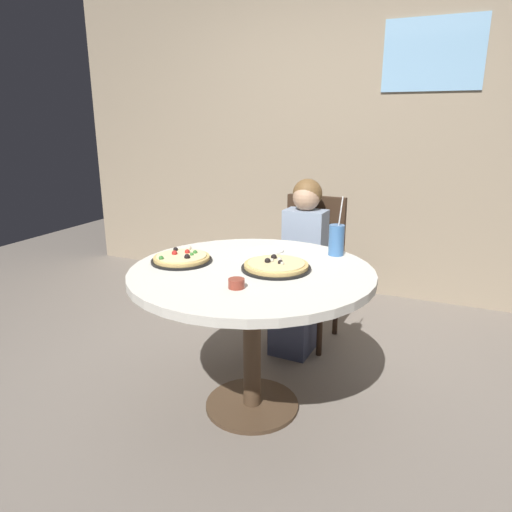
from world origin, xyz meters
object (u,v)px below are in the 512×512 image
object	(u,v)px
diner_child	(300,275)
pizza_veggie	(182,258)
dining_table	(252,289)
sauce_bowl	(236,283)
soda_cup	(336,240)
chair_wooden	(310,261)
pizza_cheese	(276,266)
plate_small	(267,250)

from	to	relation	value
diner_child	pizza_veggie	distance (m)	0.91
dining_table	sauce_bowl	world-z (taller)	sauce_bowl
diner_child	sauce_bowl	world-z (taller)	diner_child
soda_cup	sauce_bowl	size ratio (longest dim) A/B	4.39
pizza_veggie	sauce_bowl	distance (m)	0.47
chair_wooden	pizza_veggie	size ratio (longest dim) A/B	3.14
pizza_cheese	plate_small	xyz separation A→B (m)	(-0.16, 0.28, -0.01)
chair_wooden	plate_small	distance (m)	0.66
chair_wooden	diner_child	distance (m)	0.19
diner_child	soda_cup	distance (m)	0.59
diner_child	soda_cup	size ratio (longest dim) A/B	3.52
soda_cup	sauce_bowl	bearing A→B (deg)	-111.50
dining_table	sauce_bowl	size ratio (longest dim) A/B	16.64
dining_table	soda_cup	distance (m)	0.53
sauce_bowl	soda_cup	bearing A→B (deg)	68.50
soda_cup	sauce_bowl	xyz separation A→B (m)	(-0.26, -0.66, -0.06)
diner_child	chair_wooden	bearing A→B (deg)	87.64
chair_wooden	diner_child	bearing A→B (deg)	-92.36
pizza_veggie	soda_cup	distance (m)	0.80
soda_cup	plate_small	bearing A→B (deg)	-167.96
chair_wooden	soda_cup	bearing A→B (deg)	-60.98
soda_cup	dining_table	bearing A→B (deg)	-127.99
plate_small	sauce_bowl	bearing A→B (deg)	-80.39
chair_wooden	plate_small	xyz separation A→B (m)	(-0.05, -0.62, 0.22)
dining_table	pizza_cheese	xyz separation A→B (m)	(0.11, 0.04, 0.12)
diner_child	sauce_bowl	distance (m)	1.06
plate_small	diner_child	bearing A→B (deg)	83.86
diner_child	pizza_cheese	bearing A→B (deg)	-81.12
chair_wooden	sauce_bowl	world-z (taller)	chair_wooden
soda_cup	pizza_veggie	bearing A→B (deg)	-147.69
soda_cup	plate_small	distance (m)	0.37
chair_wooden	pizza_veggie	xyz separation A→B (m)	(-0.37, -0.97, 0.24)
pizza_veggie	diner_child	bearing A→B (deg)	65.22
chair_wooden	sauce_bowl	size ratio (longest dim) A/B	13.57
pizza_veggie	plate_small	size ratio (longest dim) A/B	1.68
pizza_cheese	chair_wooden	bearing A→B (deg)	96.62
diner_child	pizza_cheese	world-z (taller)	diner_child
pizza_veggie	soda_cup	xyz separation A→B (m)	(0.67, 0.43, 0.06)
dining_table	soda_cup	world-z (taller)	soda_cup
dining_table	chair_wooden	xyz separation A→B (m)	(0.00, 0.94, -0.12)
pizza_cheese	sauce_bowl	size ratio (longest dim) A/B	4.73
pizza_cheese	soda_cup	bearing A→B (deg)	60.69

